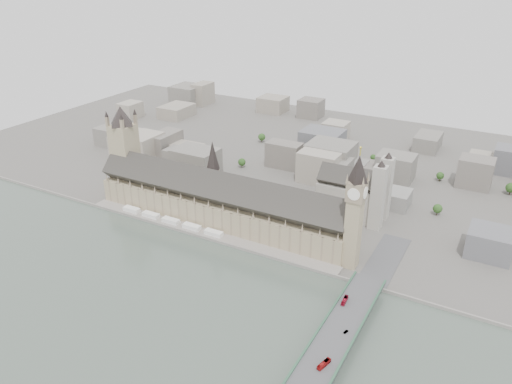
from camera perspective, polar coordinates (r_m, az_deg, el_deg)
The scene contains 17 objects.
ground at distance 481.49m, azimuth -5.39°, elevation -4.44°, with size 900.00×900.00×0.00m, color #595651.
river_thames at distance 381.74m, azimuth -19.74°, elevation -14.99°, with size 600.00×600.00×0.00m, color #4A574C.
embankment_wall at distance 470.15m, azimuth -6.41°, elevation -5.06°, with size 600.00×1.50×3.00m, color gray.
river_terrace at distance 475.67m, azimuth -5.89°, elevation -4.72°, with size 270.00×15.00×2.00m, color gray.
terrace_tents at distance 496.00m, azimuth -9.71°, elevation -3.24°, with size 118.00×7.00×4.00m.
palace_of_westminster at distance 485.29m, azimuth -4.20°, elevation -1.11°, with size 265.00×40.73×55.44m.
elizabeth_tower at distance 407.38m, azimuth 11.29°, elevation -1.41°, with size 17.00×17.00×107.50m.
victoria_tower at distance 548.42m, azimuth -14.79°, elevation 4.96°, with size 30.00×30.00×100.00m.
central_tower at distance 480.81m, azimuth -4.93°, elevation 3.21°, with size 13.00×13.00×48.00m.
westminster_bridge at distance 354.08m, azimuth 9.26°, elevation -16.14°, with size 25.00×325.00×10.25m, color #474749.
bridge_parapets at distance 319.32m, azimuth 6.37°, elevation -20.12°, with size 25.00×235.00×1.15m, color #345E44, non-canonical shape.
westminster_abbey at distance 503.83m, azimuth 11.21°, elevation -0.22°, with size 68.00×36.00×64.00m.
city_skyline_inland at distance 671.93m, azimuth 6.27°, elevation 6.08°, with size 720.00×360.00×38.00m, color gray, non-canonical shape.
park_trees at distance 527.31m, azimuth -2.71°, elevation -0.66°, with size 110.00×30.00×15.00m, color #203F16, non-canonical shape.
red_bus_north at distance 375.95m, azimuth 10.10°, elevation -12.09°, with size 2.63×11.25×3.13m, color maroon.
red_bus_south at distance 325.48m, azimuth 7.77°, elevation -18.89°, with size 2.68×11.44×3.19m, color #A91515.
car_silver at distance 350.85m, azimuth 10.23°, elevation -15.44°, with size 1.38×3.96×1.30m, color gray.
Camera 1 is at (240.29, -343.43, 236.95)m, focal length 35.00 mm.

